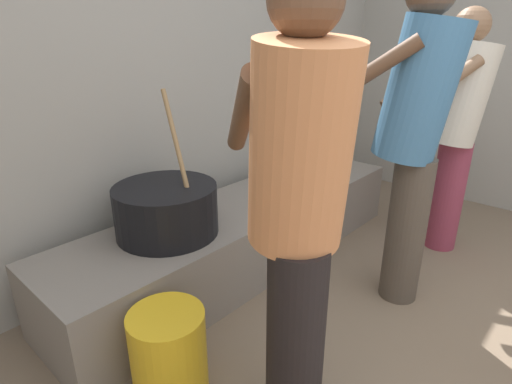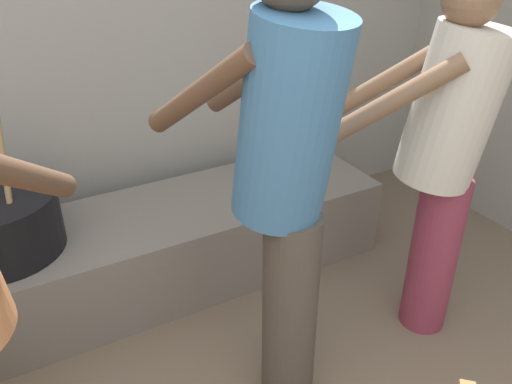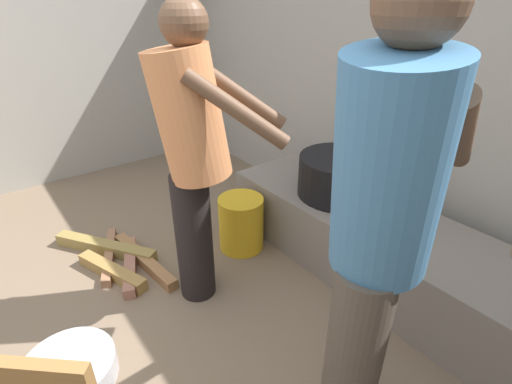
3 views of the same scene
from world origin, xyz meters
name	(u,v)px [view 2 (image 2 of 3)]	position (x,y,z in m)	size (l,w,h in m)	color
hearth_ledge	(138,254)	(0.38, 1.77, 0.20)	(2.47, 0.60, 0.41)	slate
cook_in_blue_shirt	(287,172)	(0.68, 0.93, 0.95)	(0.52, 0.74, 1.65)	#4C4238
cook_in_cream_shirt	(445,148)	(1.41, 0.95, 0.86)	(0.70, 0.65, 1.51)	#8C3347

